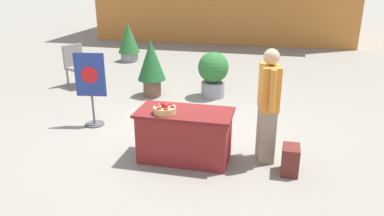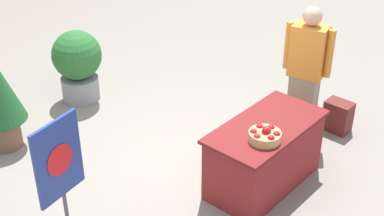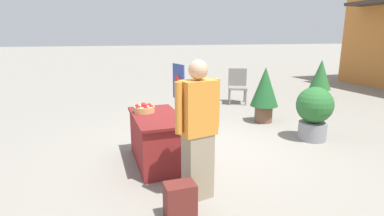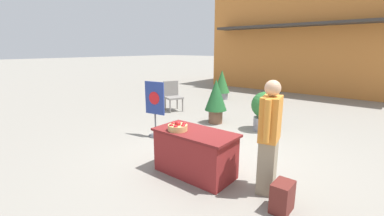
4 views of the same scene
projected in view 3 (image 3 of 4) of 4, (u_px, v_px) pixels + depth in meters
ground_plane at (210, 149)px, 5.45m from camera, size 120.00×120.00×0.00m
display_table at (158, 139)px, 4.77m from camera, size 1.44×0.73×0.79m
apple_basket at (144, 108)px, 4.86m from camera, size 0.34×0.34×0.16m
person_visitor at (198, 130)px, 3.62m from camera, size 0.34×0.60×1.73m
backpack at (180, 201)px, 3.33m from camera, size 0.24×0.34×0.42m
poster_board at (179, 92)px, 6.83m from camera, size 0.56×0.36×1.39m
patio_chair at (237, 84)px, 9.06m from camera, size 0.72×0.72×1.04m
potted_plant_far_right at (321, 78)px, 9.75m from camera, size 0.69×0.69×1.26m
potted_plant_near_left at (265, 91)px, 6.97m from camera, size 0.64×0.64×1.31m
potted_plant_far_left at (314, 111)px, 5.80m from camera, size 0.70×0.70×1.05m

